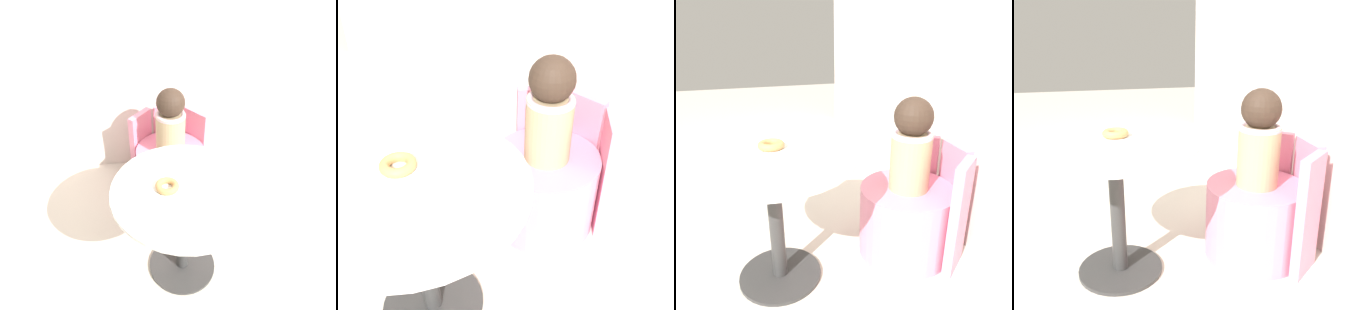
{
  "view_description": "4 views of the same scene",
  "coord_description": "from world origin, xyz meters",
  "views": [
    {
      "loc": [
        -0.22,
        -1.31,
        1.95
      ],
      "look_at": [
        -0.08,
        0.31,
        0.69
      ],
      "focal_mm": 35.0,
      "sensor_mm": 36.0,
      "label": 1
    },
    {
      "loc": [
        0.92,
        -0.51,
        1.57
      ],
      "look_at": [
        0.03,
        0.37,
        0.64
      ],
      "focal_mm": 42.0,
      "sensor_mm": 36.0,
      "label": 2
    },
    {
      "loc": [
        1.45,
        -0.11,
        1.27
      ],
      "look_at": [
        -0.07,
        0.35,
        0.64
      ],
      "focal_mm": 35.0,
      "sensor_mm": 36.0,
      "label": 3
    },
    {
      "loc": [
        1.8,
        -0.09,
        1.24
      ],
      "look_at": [
        -0.03,
        0.3,
        0.61
      ],
      "focal_mm": 42.0,
      "sensor_mm": 36.0,
      "label": 4
    }
  ],
  "objects": [
    {
      "name": "paper_napkin",
      "position": [
        -0.04,
        -0.18,
        0.71
      ],
      "size": [
        0.21,
        0.21,
        0.01
      ],
      "color": "silver",
      "rests_on": "round_table"
    },
    {
      "name": "tub_chair",
      "position": [
        -0.02,
        0.71,
        0.21
      ],
      "size": [
        0.54,
        0.54,
        0.42
      ],
      "color": "pink",
      "rests_on": "ground_plane"
    },
    {
      "name": "booth_backrest",
      "position": [
        -0.02,
        0.93,
        0.32
      ],
      "size": [
        0.63,
        0.23,
        0.64
      ],
      "color": "pink",
      "rests_on": "ground_plane"
    },
    {
      "name": "donut",
      "position": [
        -0.11,
        -0.02,
        0.72
      ],
      "size": [
        0.13,
        0.13,
        0.04
      ],
      "color": "tan",
      "rests_on": "round_table"
    },
    {
      "name": "child_figure",
      "position": [
        -0.02,
        0.71,
        0.68
      ],
      "size": [
        0.22,
        0.22,
        0.52
      ],
      "color": "tan",
      "rests_on": "tub_chair"
    },
    {
      "name": "round_table",
      "position": [
        -0.01,
        -0.03,
        0.54
      ],
      "size": [
        0.82,
        0.82,
        0.71
      ],
      "color": "#333333",
      "rests_on": "ground_plane"
    },
    {
      "name": "back_wall",
      "position": [
        0.0,
        1.13,
        1.2
      ],
      "size": [
        6.0,
        0.06,
        2.4
      ],
      "color": "silver",
      "rests_on": "ground_plane"
    },
    {
      "name": "ground_plane",
      "position": [
        0.0,
        0.0,
        0.0
      ],
      "size": [
        12.0,
        12.0,
        0.0
      ],
      "primitive_type": "plane",
      "color": "beige"
    }
  ]
}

